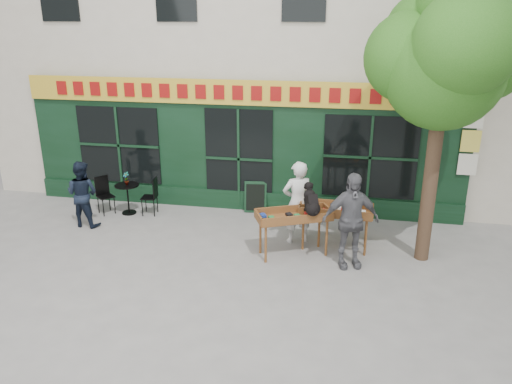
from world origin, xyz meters
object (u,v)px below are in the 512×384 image
bistro_table (128,193)px  dog (312,199)px  book_cart_right (336,212)px  man_right (350,221)px  man_left (82,194)px  book_cart_center (294,218)px  woman (297,202)px

bistro_table → dog: bearing=-18.4°
book_cart_right → man_right: (0.30, -0.75, 0.15)m
bistro_table → man_left: man_left is taller
book_cart_center → dog: dog is taller
bistro_table → book_cart_right: bearing=-11.4°
book_cart_right → woman: bearing=169.8°
man_right → book_cart_right: bearing=93.9°
book_cart_center → bistro_table: 4.62m
bistro_table → man_left: bearing=-127.9°
woman → man_right: 1.47m
man_right → woman: bearing=122.7°
book_cart_right → man_left: bearing=-179.4°
book_cart_right → bistro_table: book_cart_right is taller
dog → man_right: size_ratio=0.31×
book_cart_right → man_left: size_ratio=0.96×
book_cart_center → book_cart_right: bearing=4.9°
book_cart_right → man_right: man_right is taller
book_cart_right → dog: bearing=-131.0°
dog → man_left: dog is taller
book_cart_right → man_right: 0.82m
book_cart_right → man_left: (-5.89, 0.15, -0.03)m
woman → book_cart_right: size_ratio=1.21×
dog → woman: bearing=92.2°
book_cart_center → dog: 0.59m
book_cart_right → bistro_table: 5.30m
book_cart_center → bistro_table: book_cart_center is taller
dog → book_cart_right: (0.48, 0.52, -0.47)m
book_cart_center → man_left: (-5.06, 0.62, -0.03)m
book_cart_center → book_cart_right: 0.96m
dog → woman: woman is taller
dog → woman: 0.87m
book_cart_right → book_cart_center: bearing=-148.6°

